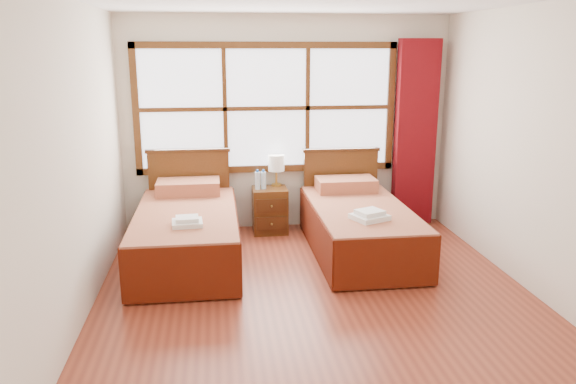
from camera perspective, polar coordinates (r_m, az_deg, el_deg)
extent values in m
plane|color=brown|center=(5.16, 3.08, -10.96)|extent=(4.50, 4.50, 0.00)
plane|color=silver|center=(6.94, -0.14, 6.92)|extent=(4.00, 0.00, 4.00)
plane|color=silver|center=(4.80, -20.89, 2.55)|extent=(0.00, 4.50, 4.50)
plane|color=silver|center=(5.48, 24.37, 3.58)|extent=(0.00, 4.50, 4.50)
cube|color=white|center=(6.86, -2.20, 8.50)|extent=(3.00, 0.02, 1.40)
cube|color=#522D11|center=(6.96, -2.13, 2.41)|extent=(3.16, 0.06, 0.08)
cube|color=#522D11|center=(6.81, -2.25, 14.69)|extent=(3.16, 0.06, 0.08)
cube|color=#522D11|center=(6.88, -15.20, 8.02)|extent=(0.08, 0.06, 1.56)
cube|color=#522D11|center=(7.15, 10.34, 8.52)|extent=(0.08, 0.06, 1.56)
cube|color=#522D11|center=(6.82, -6.42, 8.38)|extent=(0.05, 0.05, 1.40)
cube|color=#522D11|center=(6.91, 2.00, 8.54)|extent=(0.05, 0.05, 1.40)
cube|color=#522D11|center=(6.84, -2.18, 8.48)|extent=(3.00, 0.05, 0.05)
cube|color=maroon|center=(7.20, 12.80, 5.79)|extent=(0.50, 0.16, 2.30)
cube|color=#3F210D|center=(6.08, -10.18, -5.60)|extent=(0.92, 1.85, 0.30)
cube|color=maroon|center=(5.99, -10.29, -3.11)|extent=(1.04, 2.05, 0.25)
cube|color=#561809|center=(6.09, -15.11, -4.60)|extent=(0.03, 2.05, 0.51)
cube|color=#561809|center=(6.03, -5.30, -4.32)|extent=(0.03, 2.05, 0.51)
cube|color=#561809|center=(5.08, -10.74, -8.19)|extent=(1.04, 0.03, 0.51)
cube|color=maroon|center=(6.65, -10.08, 0.51)|extent=(0.72, 0.42, 0.16)
cube|color=#522D11|center=(6.94, -9.94, -0.01)|extent=(0.97, 0.06, 1.01)
cube|color=#3F210D|center=(6.83, -10.13, 4.15)|extent=(1.01, 0.08, 0.04)
cube|color=#3F210D|center=(6.26, 7.27, -4.92)|extent=(0.89, 1.79, 0.29)
cube|color=maroon|center=(6.18, 7.35, -2.59)|extent=(1.00, 1.98, 0.24)
cube|color=#561809|center=(6.12, 2.76, -4.08)|extent=(0.03, 1.98, 0.50)
cube|color=#561809|center=(6.37, 11.69, -3.63)|extent=(0.03, 1.98, 0.50)
cube|color=#561809|center=(5.33, 9.98, -7.16)|extent=(1.00, 0.03, 0.50)
cube|color=maroon|center=(6.80, 5.89, 0.78)|extent=(0.70, 0.41, 0.16)
cube|color=#522D11|center=(7.10, 5.33, 0.34)|extent=(0.93, 0.06, 0.97)
cube|color=#3F210D|center=(7.00, 5.43, 4.28)|extent=(0.97, 0.08, 0.04)
cube|color=#522D11|center=(6.89, -1.85, -1.86)|extent=(0.42, 0.37, 0.55)
cube|color=#3F210D|center=(6.73, -1.68, -3.23)|extent=(0.37, 0.02, 0.17)
cube|color=#3F210D|center=(6.67, -1.69, -1.42)|extent=(0.37, 0.02, 0.17)
sphere|color=olive|center=(6.71, -1.66, -3.28)|extent=(0.03, 0.03, 0.03)
sphere|color=olive|center=(6.65, -1.68, -1.46)|extent=(0.03, 0.03, 0.03)
cube|color=white|center=(5.49, -10.19, -3.13)|extent=(0.30, 0.27, 0.04)
cube|color=white|center=(5.48, -10.21, -2.70)|extent=(0.23, 0.20, 0.04)
cube|color=white|center=(5.71, 8.29, -2.53)|extent=(0.41, 0.39, 0.05)
cube|color=white|center=(5.69, 8.31, -2.06)|extent=(0.31, 0.29, 0.05)
cylinder|color=gold|center=(6.95, -1.19, 0.76)|extent=(0.12, 0.12, 0.02)
cylinder|color=gold|center=(6.93, -1.19, 1.51)|extent=(0.03, 0.03, 0.17)
cylinder|color=white|center=(6.89, -1.20, 2.99)|extent=(0.20, 0.20, 0.20)
cylinder|color=#C3E4FA|center=(6.75, -3.11, 1.16)|extent=(0.06, 0.06, 0.21)
cylinder|color=#1854B4|center=(6.72, -3.12, 2.16)|extent=(0.03, 0.03, 0.03)
cylinder|color=#C3E4FA|center=(6.77, -2.51, 1.19)|extent=(0.06, 0.06, 0.21)
cylinder|color=#1854B4|center=(6.74, -2.52, 2.17)|extent=(0.03, 0.03, 0.03)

